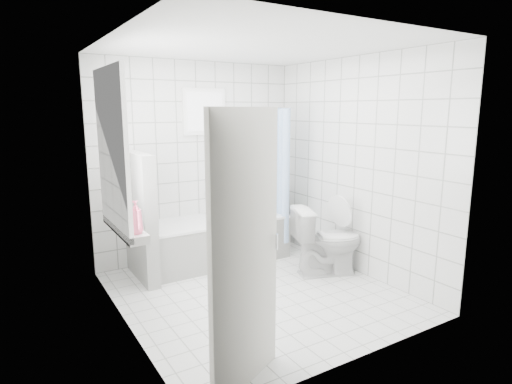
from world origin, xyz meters
TOP-DOWN VIEW (x-y plane):
  - ground at (0.00, 0.00)m, footprint 3.00×3.00m
  - ceiling at (0.00, 0.00)m, footprint 3.00×3.00m
  - wall_back at (0.00, 1.50)m, footprint 2.80×0.02m
  - wall_front at (0.00, -1.50)m, footprint 2.80×0.02m
  - wall_left at (-1.40, 0.00)m, footprint 0.02×3.00m
  - wall_right at (1.40, 0.00)m, footprint 0.02×3.00m
  - window_left at (-1.35, 0.30)m, footprint 0.01×0.90m
  - window_back at (0.10, 1.46)m, footprint 0.50×0.01m
  - window_sill at (-1.31, 0.30)m, footprint 0.18×1.02m
  - door at (-0.89, -1.30)m, footprint 0.73×0.39m
  - bathtub at (0.07, 1.12)m, footprint 1.88×0.77m
  - partition_wall at (-0.93, 1.07)m, footprint 0.15×0.85m
  - tiled_ledge at (1.13, 1.38)m, footprint 0.40×0.24m
  - toilet at (1.03, 0.03)m, footprint 0.93×0.72m
  - curtain_rod at (0.95, 1.10)m, footprint 0.02×0.80m
  - shower_curtain at (0.95, 0.97)m, footprint 0.14×0.48m
  - tub_faucet at (0.17, 1.46)m, footprint 0.18×0.06m
  - sill_bottles at (-1.30, 0.23)m, footprint 0.16×0.84m
  - ledge_bottles at (1.12, 1.35)m, footprint 0.19×0.17m

SIDE VIEW (x-z plane):
  - ground at x=0.00m, z-range 0.00..0.00m
  - tiled_ledge at x=1.13m, z-range 0.00..0.55m
  - bathtub at x=0.07m, z-range 0.00..0.58m
  - toilet at x=1.03m, z-range 0.00..0.84m
  - ledge_bottles at x=1.12m, z-range 0.54..0.79m
  - partition_wall at x=-0.93m, z-range 0.00..1.50m
  - tub_faucet at x=0.17m, z-range 0.82..0.88m
  - window_sill at x=-1.31m, z-range 0.82..0.90m
  - door at x=-0.89m, z-range 0.00..2.00m
  - sill_bottles at x=-1.30m, z-range 0.89..1.19m
  - shower_curtain at x=0.95m, z-range 0.21..1.99m
  - wall_back at x=0.00m, z-range 0.00..2.60m
  - wall_front at x=0.00m, z-range 0.00..2.60m
  - wall_left at x=-1.40m, z-range 0.00..2.60m
  - wall_right at x=1.40m, z-range 0.00..2.60m
  - window_left at x=-1.35m, z-range 0.90..2.30m
  - window_back at x=0.10m, z-range 1.70..2.20m
  - curtain_rod at x=0.95m, z-range 1.99..2.01m
  - ceiling at x=0.00m, z-range 2.60..2.60m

